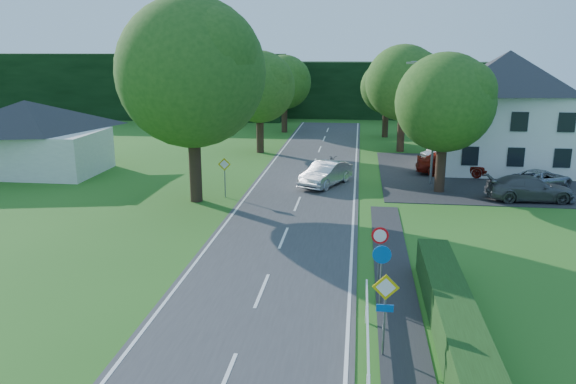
# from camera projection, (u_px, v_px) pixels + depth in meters

# --- Properties ---
(road) EXTENTS (7.00, 80.00, 0.04)m
(road) POSITION_uv_depth(u_px,v_px,m) (289.00, 225.00, 28.58)
(road) COLOR #363638
(road) RESTS_ON ground
(parking_pad) EXTENTS (14.00, 16.00, 0.04)m
(parking_pad) POSITION_uv_depth(u_px,v_px,m) (480.00, 176.00, 39.59)
(parking_pad) COLOR #242427
(parking_pad) RESTS_ON ground
(line_edge_left) EXTENTS (0.12, 80.00, 0.01)m
(line_edge_left) POSITION_uv_depth(u_px,v_px,m) (226.00, 222.00, 28.97)
(line_edge_left) COLOR white
(line_edge_left) RESTS_ON road
(line_edge_right) EXTENTS (0.12, 80.00, 0.01)m
(line_edge_right) POSITION_uv_depth(u_px,v_px,m) (353.00, 227.00, 28.17)
(line_edge_right) COLOR white
(line_edge_right) RESTS_ON road
(line_centre) EXTENTS (0.12, 80.00, 0.01)m
(line_centre) POSITION_uv_depth(u_px,v_px,m) (289.00, 225.00, 28.57)
(line_centre) COLOR white
(line_centre) RESTS_ON road
(tree_main) EXTENTS (9.40, 9.40, 11.64)m
(tree_main) POSITION_uv_depth(u_px,v_px,m) (192.00, 102.00, 31.70)
(tree_main) COLOR #234E17
(tree_main) RESTS_ON ground
(tree_left_far) EXTENTS (7.00, 7.00, 8.58)m
(tree_left_far) POSITION_uv_depth(u_px,v_px,m) (260.00, 102.00, 47.32)
(tree_left_far) COLOR #234E17
(tree_left_far) RESTS_ON ground
(tree_right_far) EXTENTS (7.40, 7.40, 9.09)m
(tree_right_far) POSITION_uv_depth(u_px,v_px,m) (403.00, 99.00, 47.71)
(tree_right_far) COLOR #234E17
(tree_right_far) RESTS_ON ground
(tree_left_back) EXTENTS (6.60, 6.60, 8.07)m
(tree_left_back) POSITION_uv_depth(u_px,v_px,m) (284.00, 94.00, 58.85)
(tree_left_back) COLOR #234E17
(tree_left_back) RESTS_ON ground
(tree_right_back) EXTENTS (6.20, 6.20, 7.56)m
(tree_right_back) POSITION_uv_depth(u_px,v_px,m) (386.00, 99.00, 55.71)
(tree_right_back) COLOR #234E17
(tree_right_back) RESTS_ON ground
(tree_right_mid) EXTENTS (7.00, 7.00, 8.58)m
(tree_right_mid) POSITION_uv_depth(u_px,v_px,m) (444.00, 124.00, 34.15)
(tree_right_mid) COLOR #234E17
(tree_right_mid) RESTS_ON ground
(treeline_left) EXTENTS (44.00, 6.00, 8.00)m
(treeline_left) POSITION_uv_depth(u_px,v_px,m) (112.00, 86.00, 71.33)
(treeline_left) COLOR black
(treeline_left) RESTS_ON ground
(treeline_right) EXTENTS (30.00, 5.00, 7.00)m
(treeline_right) POSITION_uv_depth(u_px,v_px,m) (397.00, 90.00, 70.90)
(treeline_right) COLOR black
(treeline_right) RESTS_ON ground
(bungalow_left) EXTENTS (11.00, 6.50, 5.20)m
(bungalow_left) POSITION_uv_depth(u_px,v_px,m) (28.00, 135.00, 39.95)
(bungalow_left) COLOR beige
(bungalow_left) RESTS_ON ground
(house_white) EXTENTS (10.60, 8.40, 8.60)m
(house_white) POSITION_uv_depth(u_px,v_px,m) (505.00, 109.00, 41.13)
(house_white) COLOR white
(house_white) RESTS_ON ground
(streetlight) EXTENTS (2.03, 0.18, 8.00)m
(streetlight) POSITION_uv_depth(u_px,v_px,m) (432.00, 117.00, 36.08)
(streetlight) COLOR slate
(streetlight) RESTS_ON ground
(sign_priority_right) EXTENTS (0.78, 0.09, 2.59)m
(sign_priority_right) POSITION_uv_depth(u_px,v_px,m) (385.00, 300.00, 16.06)
(sign_priority_right) COLOR slate
(sign_priority_right) RESTS_ON ground
(sign_roundabout) EXTENTS (0.64, 0.08, 2.37)m
(sign_roundabout) POSITION_uv_depth(u_px,v_px,m) (381.00, 265.00, 18.98)
(sign_roundabout) COLOR slate
(sign_roundabout) RESTS_ON ground
(sign_speed_limit) EXTENTS (0.64, 0.11, 2.37)m
(sign_speed_limit) POSITION_uv_depth(u_px,v_px,m) (380.00, 243.00, 20.86)
(sign_speed_limit) COLOR slate
(sign_speed_limit) RESTS_ON ground
(sign_priority_left) EXTENTS (0.78, 0.09, 2.44)m
(sign_priority_left) POSITION_uv_depth(u_px,v_px,m) (225.00, 170.00, 33.48)
(sign_priority_left) COLOR slate
(sign_priority_left) RESTS_ON ground
(moving_car) EXTENTS (3.44, 4.98, 1.56)m
(moving_car) POSITION_uv_depth(u_px,v_px,m) (326.00, 174.00, 36.57)
(moving_car) COLOR silver
(moving_car) RESTS_ON road
(motorcycle) EXTENTS (0.93, 1.79, 0.89)m
(motorcycle) POSITION_uv_depth(u_px,v_px,m) (332.00, 161.00, 42.32)
(motorcycle) COLOR black
(motorcycle) RESTS_ON road
(parked_car_red) EXTENTS (5.06, 2.27, 1.69)m
(parked_car_red) POSITION_uv_depth(u_px,v_px,m) (452.00, 163.00, 39.62)
(parked_car_red) COLOR maroon
(parked_car_red) RESTS_ON parking_pad
(parked_car_silver_a) EXTENTS (5.33, 4.11, 1.69)m
(parked_car_silver_a) POSITION_uv_depth(u_px,v_px,m) (455.00, 157.00, 41.89)
(parked_car_silver_a) COLOR #A9AAAE
(parked_car_silver_a) RESTS_ON parking_pad
(parked_car_grey) EXTENTS (5.12, 2.33, 1.45)m
(parked_car_grey) POSITION_uv_depth(u_px,v_px,m) (530.00, 188.00, 32.98)
(parked_car_grey) COLOR #494A4E
(parked_car_grey) RESTS_ON parking_pad
(parked_car_silver_b) EXTENTS (4.71, 4.05, 1.20)m
(parked_car_silver_b) POSITION_uv_depth(u_px,v_px,m) (541.00, 179.00, 35.87)
(parked_car_silver_b) COLOR #9B9BA1
(parked_car_silver_b) RESTS_ON parking_pad
(parasol) EXTENTS (2.63, 2.65, 1.93)m
(parasol) POSITION_uv_depth(u_px,v_px,m) (449.00, 160.00, 39.97)
(parasol) COLOR #B2170E
(parasol) RESTS_ON parking_pad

